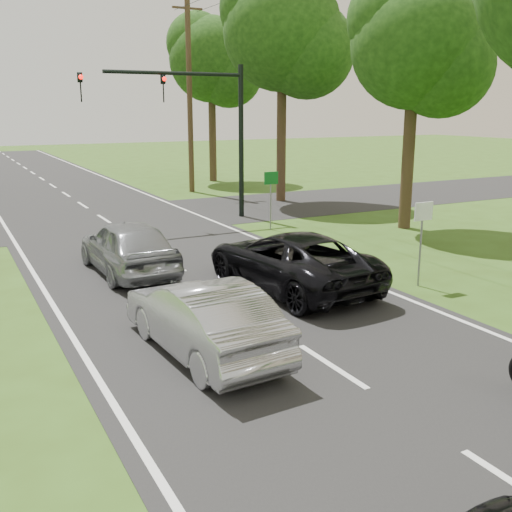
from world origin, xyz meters
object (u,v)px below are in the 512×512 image
at_px(dark_suv, 290,260).
at_px(silver_sedan, 203,318).
at_px(utility_pole_far, 190,93).
at_px(traffic_signal, 197,114).
at_px(silver_suv, 128,246).
at_px(sign_green, 271,186).
at_px(sign_white, 423,223).

height_order(dark_suv, silver_sedan, dark_suv).
xyz_separation_m(silver_sedan, utility_pole_far, (7.94, 20.46, 4.39)).
relative_size(silver_sedan, traffic_signal, 0.65).
xyz_separation_m(silver_suv, sign_green, (6.31, 3.48, 0.84)).
bearing_deg(sign_green, utility_pole_far, 83.27).
bearing_deg(dark_suv, sign_green, -120.10).
height_order(dark_suv, sign_green, sign_green).
relative_size(dark_suv, utility_pole_far, 0.51).
height_order(dark_suv, sign_white, sign_white).
bearing_deg(utility_pole_far, silver_suv, -117.68).
bearing_deg(traffic_signal, dark_suv, -99.36).
height_order(utility_pole_far, sign_green, utility_pole_far).
height_order(silver_suv, traffic_signal, traffic_signal).
bearing_deg(silver_sedan, dark_suv, -145.20).
bearing_deg(traffic_signal, silver_suv, -126.14).
relative_size(sign_white, sign_green, 1.00).
bearing_deg(dark_suv, silver_sedan, 33.78).
relative_size(dark_suv, sign_white, 2.39).
xyz_separation_m(silver_sedan, sign_green, (6.64, 9.44, 0.90)).
distance_m(silver_sedan, traffic_signal, 13.89).
distance_m(silver_sedan, sign_white, 6.66).
relative_size(silver_sedan, silver_suv, 0.95).
bearing_deg(sign_white, sign_green, 88.57).
bearing_deg(dark_suv, silver_suv, -50.07).
relative_size(silver_sedan, utility_pole_far, 0.41).
bearing_deg(sign_white, utility_pole_far, 85.49).
xyz_separation_m(silver_suv, sign_white, (6.11, -4.52, 0.84)).
distance_m(silver_suv, utility_pole_far, 16.94).
height_order(traffic_signal, sign_white, traffic_signal).
bearing_deg(silver_sedan, traffic_signal, -115.92).
bearing_deg(traffic_signal, sign_white, -82.95).
relative_size(dark_suv, silver_suv, 1.16).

